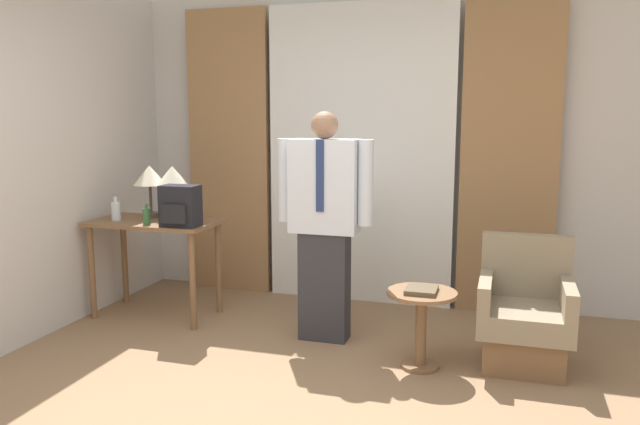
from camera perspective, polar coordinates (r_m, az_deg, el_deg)
wall_back at (r=5.55m, az=3.96°, el=5.90°), size 10.00×0.06×2.70m
curtain_sheer_center at (r=5.43m, az=3.65°, el=5.19°), size 1.63×0.06×2.58m
curtain_drape_left at (r=5.84m, az=-8.34°, el=5.40°), size 0.77×0.06×2.58m
curtain_drape_right at (r=5.29m, az=16.90°, el=4.70°), size 0.77×0.06×2.58m
desk at (r=5.25m, az=-14.87°, el=-2.17°), size 1.03×0.57×0.80m
table_lamp_left at (r=5.35m, az=-15.30°, el=3.07°), size 0.27×0.27×0.43m
table_lamp_right at (r=5.24m, az=-13.35°, el=3.02°), size 0.27×0.27×0.43m
bottle_near_edge at (r=5.05m, az=-15.57°, el=-0.30°), size 0.06×0.06×0.16m
bottle_by_lamp at (r=5.31m, az=-18.15°, el=0.18°), size 0.08×0.08×0.19m
backpack at (r=4.88m, az=-12.67°, el=0.56°), size 0.29×0.21×0.32m
person at (r=4.50m, az=0.42°, el=-0.63°), size 0.71×0.23×1.67m
armchair at (r=4.40m, az=18.18°, el=-9.20°), size 0.59×0.61×0.84m
side_table at (r=4.17m, az=9.24°, el=-9.31°), size 0.46×0.46×0.52m
book at (r=4.10m, az=9.26°, el=-7.01°), size 0.20×0.22×0.03m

